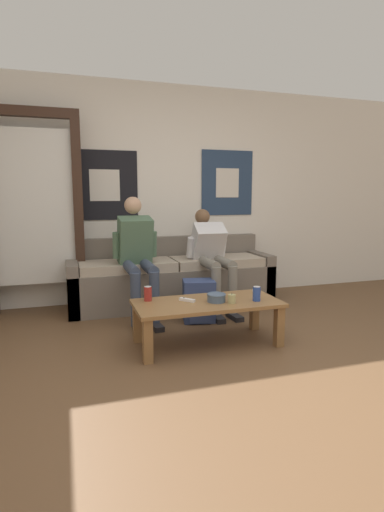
# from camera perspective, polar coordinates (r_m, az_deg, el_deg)

# --- Properties ---
(ground_plane) EXTENTS (18.00, 18.00, 0.00)m
(ground_plane) POSITION_cam_1_polar(r_m,az_deg,el_deg) (2.79, 9.49, -18.24)
(ground_plane) COLOR brown
(wall_back) EXTENTS (10.00, 0.07, 2.55)m
(wall_back) POSITION_cam_1_polar(r_m,az_deg,el_deg) (4.90, -4.01, 8.85)
(wall_back) COLOR white
(wall_back) RESTS_ON ground_plane
(door_frame) EXTENTS (1.00, 0.10, 2.15)m
(door_frame) POSITION_cam_1_polar(r_m,az_deg,el_deg) (4.55, -21.71, 7.30)
(door_frame) COLOR #382319
(door_frame) RESTS_ON ground_plane
(couch) EXTENTS (2.33, 0.69, 0.76)m
(couch) POSITION_cam_1_polar(r_m,az_deg,el_deg) (4.65, -2.93, -3.33)
(couch) COLOR #70665B
(couch) RESTS_ON ground_plane
(coffee_table) EXTENTS (1.23, 0.57, 0.37)m
(coffee_table) POSITION_cam_1_polar(r_m,az_deg,el_deg) (3.40, 2.18, -7.50)
(coffee_table) COLOR olive
(coffee_table) RESTS_ON ground_plane
(person_seated_adult) EXTENTS (0.47, 0.88, 1.24)m
(person_seated_adult) POSITION_cam_1_polar(r_m,az_deg,el_deg) (4.13, -7.83, 0.53)
(person_seated_adult) COLOR #384256
(person_seated_adult) RESTS_ON ground_plane
(person_seated_teen) EXTENTS (0.47, 0.97, 1.10)m
(person_seated_teen) POSITION_cam_1_polar(r_m,az_deg,el_deg) (4.40, 2.82, 0.33)
(person_seated_teen) COLOR gray
(person_seated_teen) RESTS_ON ground_plane
(backpack) EXTENTS (0.36, 0.33, 0.42)m
(backpack) POSITION_cam_1_polar(r_m,az_deg,el_deg) (4.03, 1.00, -6.55)
(backpack) COLOR navy
(backpack) RESTS_ON ground_plane
(ceramic_bowl) EXTENTS (0.16, 0.16, 0.07)m
(ceramic_bowl) POSITION_cam_1_polar(r_m,az_deg,el_deg) (3.37, 3.50, -5.89)
(ceramic_bowl) COLOR #475B75
(ceramic_bowl) RESTS_ON coffee_table
(pillar_candle) EXTENTS (0.06, 0.06, 0.09)m
(pillar_candle) POSITION_cam_1_polar(r_m,az_deg,el_deg) (3.33, 5.70, -6.11)
(pillar_candle) COLOR tan
(pillar_candle) RESTS_ON coffee_table
(drink_can_blue) EXTENTS (0.07, 0.07, 0.12)m
(drink_can_blue) POSITION_cam_1_polar(r_m,az_deg,el_deg) (3.43, 9.22, -5.34)
(drink_can_blue) COLOR #28479E
(drink_can_blue) RESTS_ON coffee_table
(drink_can_red) EXTENTS (0.07, 0.07, 0.12)m
(drink_can_red) POSITION_cam_1_polar(r_m,az_deg,el_deg) (3.40, -6.32, -5.37)
(drink_can_red) COLOR maroon
(drink_can_red) RESTS_ON coffee_table
(game_controller_near_left) EXTENTS (0.07, 0.15, 0.03)m
(game_controller_near_left) POSITION_cam_1_polar(r_m,az_deg,el_deg) (3.69, 9.11, -5.11)
(game_controller_near_left) COLOR white
(game_controller_near_left) RESTS_ON coffee_table
(game_controller_near_right) EXTENTS (0.12, 0.13, 0.03)m
(game_controller_near_right) POSITION_cam_1_polar(r_m,az_deg,el_deg) (3.38, -0.71, -6.30)
(game_controller_near_right) COLOR white
(game_controller_near_right) RESTS_ON coffee_table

